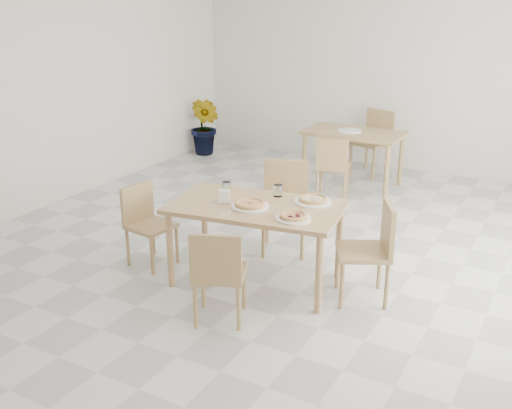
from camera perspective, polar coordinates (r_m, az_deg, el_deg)
The scene contains 21 objects.
main_table at distance 5.31m, azimuth 0.00°, elevation -0.88°, with size 1.62×1.07×0.75m.
chair_south at distance 4.72m, azimuth -3.63°, elevation -6.27°, with size 0.53×0.53×0.81m.
chair_north at distance 6.10m, azimuth 2.80°, elevation 0.50°, with size 0.59×0.59×0.92m.
chair_west at distance 5.88m, azimuth -10.48°, elevation -1.35°, with size 0.44×0.44×0.79m.
chair_east at distance 5.16m, azimuth 11.10°, elevation -3.79°, with size 0.59×0.59×0.88m.
plate_margherita at distance 5.23m, azimuth -0.59°, elevation -0.16°, with size 0.33×0.33×0.02m, color white.
plate_mushroom at distance 5.37m, azimuth 5.44°, elevation 0.29°, with size 0.34×0.34×0.02m, color white.
plate_pepperoni at distance 4.96m, azimuth 3.58°, elevation -1.32°, with size 0.30×0.30×0.02m, color white.
pizza_margherita at distance 5.22m, azimuth -0.59°, elevation 0.07°, with size 0.34×0.34×0.03m.
pizza_mushroom at distance 5.36m, azimuth 5.44°, elevation 0.52°, with size 0.27×0.27×0.03m.
pizza_pepperoni at distance 4.95m, azimuth 3.59°, elevation -1.07°, with size 0.25×0.25×0.03m.
tumbler_a at distance 5.49m, azimuth 2.10°, elevation 1.34°, with size 0.08×0.08×0.11m, color white.
tumbler_b at distance 5.60m, azimuth -2.83°, elevation 1.65°, with size 0.08×0.08×0.11m, color white.
napkin_holder at distance 5.31m, azimuth -3.02°, elevation 0.70°, with size 0.12×0.10×0.12m.
fork_a at distance 5.09m, azimuth -2.92°, elevation -0.83°, with size 0.01×0.17×0.01m, color silver.
fork_b at distance 5.40m, azimuth -3.72°, elevation 0.39°, with size 0.02×0.18×0.01m, color silver.
second_table at distance 8.21m, azimuth 9.28°, elevation 6.21°, with size 1.31×0.76×0.75m.
chair_back_s at distance 7.65m, azimuth 7.32°, elevation 3.91°, with size 0.49×0.49×0.81m.
chair_back_n at distance 8.86m, azimuth 11.24°, elevation 6.30°, with size 0.56×0.56×0.92m.
plate_empty at distance 8.19m, azimuth 8.90°, elevation 6.95°, with size 0.33×0.33×0.02m, color white.
potted_plant at distance 9.75m, azimuth -4.83°, elevation 7.43°, with size 0.52×0.42×0.94m, color #1F6820.
Camera 1 is at (2.73, -5.18, 2.54)m, focal length 42.00 mm.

